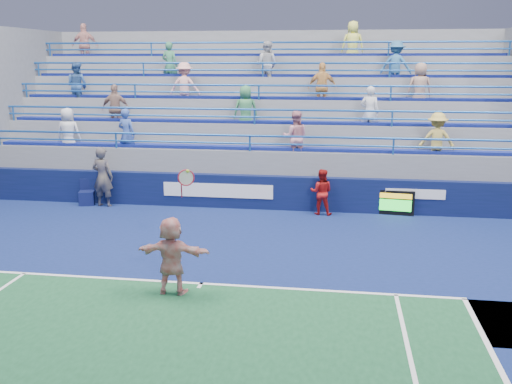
% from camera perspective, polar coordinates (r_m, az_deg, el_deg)
% --- Properties ---
extents(ground, '(120.00, 120.00, 0.00)m').
position_cam_1_polar(ground, '(12.49, -5.50, -9.19)').
color(ground, '#333538').
extents(sponsor_wall, '(18.00, 0.32, 1.10)m').
position_cam_1_polar(sponsor_wall, '(18.41, -0.69, 0.01)').
color(sponsor_wall, '#091436').
rests_on(sponsor_wall, ground).
extents(bleacher_stand, '(18.00, 5.60, 6.13)m').
position_cam_1_polar(bleacher_stand, '(21.89, 0.85, 4.77)').
color(bleacher_stand, slate).
rests_on(bleacher_stand, ground).
extents(serve_speed_board, '(1.14, 0.26, 0.79)m').
position_cam_1_polar(serve_speed_board, '(18.16, 13.78, -1.06)').
color(serve_speed_board, black).
rests_on(serve_speed_board, ground).
extents(judge_chair, '(0.59, 0.60, 0.85)m').
position_cam_1_polar(judge_chair, '(19.74, -16.52, -0.47)').
color(judge_chair, '#0D1441').
rests_on(judge_chair, ground).
extents(tennis_player, '(1.53, 0.50, 2.64)m').
position_cam_1_polar(tennis_player, '(11.83, -8.43, -6.30)').
color(tennis_player, white).
rests_on(tennis_player, ground).
extents(line_judge, '(0.78, 0.57, 1.98)m').
position_cam_1_polar(line_judge, '(19.25, -15.08, 1.46)').
color(line_judge, '#131636').
rests_on(line_judge, ground).
extents(ball_girl, '(0.74, 0.59, 1.44)m').
position_cam_1_polar(ball_girl, '(17.76, 6.55, -0.01)').
color(ball_girl, '#A81313').
rests_on(ball_girl, ground).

